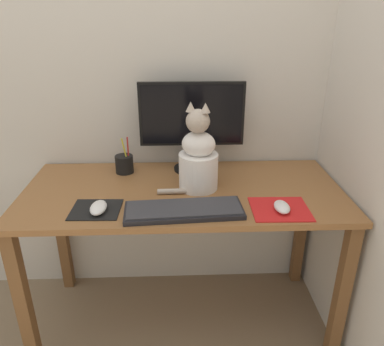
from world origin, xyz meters
name	(u,v)px	position (x,y,z in m)	size (l,w,h in m)	color
ground_plane	(184,317)	(0.00, 0.00, 0.00)	(12.00, 12.00, 0.00)	#847056
wall_back	(180,49)	(0.00, 0.34, 1.25)	(7.00, 0.04, 2.50)	beige
wall_side_right	(370,57)	(0.71, 0.00, 1.25)	(0.04, 7.00, 2.50)	beige
desk	(183,210)	(0.00, 0.00, 0.61)	(1.35, 0.61, 0.71)	brown
monitor	(192,121)	(0.05, 0.21, 0.95)	(0.47, 0.17, 0.41)	black
keyboard	(185,210)	(0.00, -0.20, 0.73)	(0.45, 0.19, 0.02)	black
mousepad_left	(96,210)	(-0.33, -0.17, 0.72)	(0.19, 0.17, 0.00)	black
mousepad_right	(280,209)	(0.37, -0.19, 0.72)	(0.22, 0.20, 0.00)	red
computer_mouse_left	(98,208)	(-0.32, -0.19, 0.73)	(0.06, 0.11, 0.03)	white
computer_mouse_right	(282,207)	(0.37, -0.21, 0.73)	(0.06, 0.10, 0.03)	white
cat	(198,158)	(0.06, 0.01, 0.85)	(0.27, 0.21, 0.37)	white
pen_cup	(124,164)	(-0.27, 0.19, 0.76)	(0.08, 0.08, 0.17)	black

